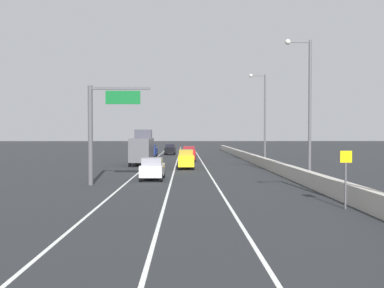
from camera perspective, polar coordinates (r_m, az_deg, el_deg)
ground_plane at (r=68.93m, az=-0.25°, el=-1.85°), size 320.00×320.00×0.00m
lane_stripe_left at (r=60.12m, az=-5.39°, el=-2.33°), size 0.16×130.00×0.00m
lane_stripe_center at (r=59.95m, az=-2.05°, el=-2.33°), size 0.16×130.00×0.00m
lane_stripe_right at (r=59.99m, az=1.30°, el=-2.33°), size 0.16×130.00×0.00m
jersey_barrier_right at (r=45.87m, az=10.56°, el=-2.81°), size 0.60×120.00×1.10m
overhead_sign_gantry at (r=32.83m, az=-12.18°, el=2.83°), size 4.68×0.36×7.50m
speed_advisory_sign at (r=23.29m, az=19.87°, el=-3.91°), size 0.60×0.11×3.00m
lamp_post_right_second at (r=35.43m, az=15.13°, el=5.54°), size 2.14×0.44×11.42m
lamp_post_right_third at (r=54.55m, az=9.50°, el=4.09°), size 2.14×0.44×11.42m
car_silver_0 at (r=36.11m, az=-5.30°, el=-3.30°), size 1.95×4.23×1.88m
car_blue_1 at (r=70.83m, az=-5.58°, el=-0.91°), size 2.13×4.83×2.14m
car_yellow_2 at (r=47.21m, az=-0.86°, el=-2.04°), size 1.88×4.56×2.14m
car_black_3 at (r=78.85m, az=-2.95°, el=-0.73°), size 2.01×4.23×1.99m
car_red_4 at (r=59.76m, az=-0.37°, el=-1.33°), size 1.99×4.49×2.13m
box_truck at (r=53.49m, az=-6.70°, el=-0.63°), size 2.50×7.69×4.41m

